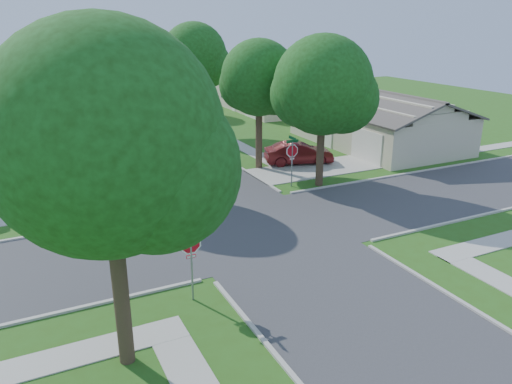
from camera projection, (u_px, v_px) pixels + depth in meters
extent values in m
plane|color=#2B5417|center=(255.00, 229.00, 23.45)|extent=(100.00, 100.00, 0.00)
cube|color=#333335|center=(255.00, 228.00, 23.45)|extent=(7.00, 100.00, 0.02)
cube|color=#9E9B91|center=(193.00, 121.00, 48.04)|extent=(1.20, 40.00, 0.04)
cube|color=#9E9B91|center=(59.00, 133.00, 42.96)|extent=(1.20, 40.00, 0.04)
cube|color=#9E9B91|center=(315.00, 169.00, 32.76)|extent=(8.80, 3.60, 0.05)
cube|color=gray|center=(192.00, 265.00, 17.07)|extent=(0.06, 0.06, 2.70)
cylinder|color=white|center=(191.00, 244.00, 16.80)|extent=(1.05, 0.02, 1.05)
cylinder|color=red|center=(191.00, 244.00, 16.80)|extent=(0.90, 0.03, 0.90)
cube|color=red|center=(191.00, 256.00, 16.96)|extent=(0.34, 0.03, 0.12)
cube|color=white|center=(191.00, 256.00, 16.96)|extent=(0.30, 0.03, 0.08)
cube|color=#0C5426|center=(190.00, 228.00, 16.62)|extent=(0.80, 0.02, 0.16)
cube|color=#0C5426|center=(190.00, 223.00, 16.56)|extent=(0.02, 0.80, 0.16)
cube|color=gray|center=(292.00, 164.00, 28.95)|extent=(0.06, 0.06, 2.70)
cylinder|color=white|center=(292.00, 151.00, 28.69)|extent=(1.05, 0.02, 1.05)
cylinder|color=red|center=(292.00, 151.00, 28.69)|extent=(0.90, 0.03, 0.90)
cube|color=red|center=(292.00, 159.00, 28.85)|extent=(0.34, 0.03, 0.12)
cube|color=white|center=(292.00, 159.00, 28.85)|extent=(0.30, 0.03, 0.08)
cube|color=#0C5426|center=(292.00, 141.00, 28.51)|extent=(0.80, 0.02, 0.16)
cube|color=#0C5426|center=(292.00, 138.00, 28.45)|extent=(0.02, 0.80, 0.16)
cylinder|color=#38281C|center=(259.00, 139.00, 32.40)|extent=(0.44, 0.44, 3.95)
sphere|color=#183E0F|center=(259.00, 78.00, 31.12)|extent=(4.80, 4.80, 4.80)
sphere|color=#183E0F|center=(274.00, 87.00, 31.26)|extent=(3.46, 3.46, 3.46)
sphere|color=#183E0F|center=(245.00, 85.00, 31.48)|extent=(3.26, 3.26, 3.26)
cylinder|color=#38281C|center=(196.00, 108.00, 42.52)|extent=(0.44, 0.44, 4.30)
sphere|color=#183E0F|center=(194.00, 55.00, 41.09)|extent=(5.40, 5.40, 5.40)
sphere|color=#183E0F|center=(208.00, 64.00, 41.24)|extent=(3.89, 3.89, 3.89)
sphere|color=#183E0F|center=(183.00, 62.00, 41.50)|extent=(3.67, 3.67, 3.67)
cylinder|color=#38281C|center=(155.00, 90.00, 53.56)|extent=(0.44, 0.44, 4.20)
sphere|color=#183E0F|center=(153.00, 51.00, 52.21)|extent=(5.00, 5.00, 5.00)
sphere|color=#183E0F|center=(163.00, 57.00, 52.35)|extent=(3.60, 3.60, 3.60)
sphere|color=#183E0F|center=(144.00, 55.00, 52.59)|extent=(3.40, 3.40, 3.40)
cylinder|color=#38281C|center=(112.00, 153.00, 28.43)|extent=(0.44, 0.44, 4.25)
sphere|color=#183E0F|center=(104.00, 77.00, 27.04)|extent=(5.20, 5.20, 5.20)
sphere|color=#183E0F|center=(124.00, 89.00, 27.19)|extent=(3.74, 3.74, 3.74)
sphere|color=#183E0F|center=(88.00, 86.00, 27.44)|extent=(3.54, 3.54, 3.54)
cylinder|color=#38281C|center=(81.00, 116.00, 38.58)|extent=(0.44, 0.44, 4.44)
sphere|color=#183E0F|center=(74.00, 56.00, 37.09)|extent=(5.60, 5.60, 5.60)
sphere|color=#183E0F|center=(90.00, 65.00, 37.25)|extent=(4.03, 4.03, 4.03)
sphere|color=#183E0F|center=(62.00, 63.00, 37.52)|extent=(3.81, 3.81, 3.81)
cylinder|color=#38281C|center=(63.00, 98.00, 49.69)|extent=(0.44, 0.44, 3.90)
sphere|color=#183E0F|center=(58.00, 58.00, 48.45)|extent=(4.60, 4.60, 4.60)
sphere|color=#183E0F|center=(68.00, 65.00, 48.59)|extent=(3.31, 3.31, 3.31)
sphere|color=#183E0F|center=(51.00, 63.00, 48.80)|extent=(3.13, 3.13, 3.13)
cylinder|color=#38281C|center=(122.00, 299.00, 13.73)|extent=(0.44, 0.44, 4.04)
sphere|color=#183E0F|center=(105.00, 138.00, 12.25)|extent=(6.00, 6.00, 6.00)
sphere|color=#183E0F|center=(156.00, 168.00, 12.42)|extent=(4.32, 4.32, 4.32)
sphere|color=#183E0F|center=(66.00, 159.00, 12.70)|extent=(4.08, 4.08, 4.08)
cylinder|color=#38281C|center=(320.00, 156.00, 29.06)|extent=(0.44, 0.44, 3.54)
sphere|color=#183E0F|center=(323.00, 85.00, 27.72)|extent=(5.60, 5.60, 5.60)
sphere|color=#183E0F|center=(343.00, 98.00, 27.88)|extent=(4.03, 4.03, 4.03)
sphere|color=#183E0F|center=(303.00, 95.00, 28.15)|extent=(3.81, 3.81, 3.81)
cube|color=#B1A88C|center=(377.00, 126.00, 38.99)|extent=(8.00, 13.00, 2.80)
cube|color=#443F3A|center=(399.00, 98.00, 39.15)|extent=(4.42, 13.60, 1.56)
cube|color=#443F3A|center=(358.00, 102.00, 37.48)|extent=(4.42, 13.60, 1.56)
cube|color=silver|center=(366.00, 146.00, 34.10)|extent=(0.06, 3.20, 2.20)
cube|color=silver|center=(329.00, 135.00, 37.99)|extent=(0.06, 0.90, 2.00)
cube|color=#1E2633|center=(311.00, 122.00, 40.02)|extent=(0.06, 1.80, 1.10)
cube|color=#B1A88C|center=(270.00, 96.00, 54.25)|extent=(8.00, 13.00, 2.80)
cube|color=#443F3A|center=(286.00, 76.00, 54.42)|extent=(4.42, 13.60, 1.56)
cube|color=#443F3A|center=(253.00, 78.00, 52.75)|extent=(4.42, 13.60, 1.56)
cube|color=silver|center=(252.00, 107.00, 49.37)|extent=(0.06, 3.20, 2.20)
cube|color=silver|center=(234.00, 102.00, 53.26)|extent=(0.06, 0.90, 2.00)
cube|color=#1E2633|center=(224.00, 93.00, 55.28)|extent=(0.06, 1.80, 1.10)
imported|color=#4E1011|center=(299.00, 153.00, 33.73)|extent=(4.83, 2.85, 1.50)
imported|color=black|center=(160.00, 115.00, 47.69)|extent=(1.63, 3.92, 1.33)
imported|color=black|center=(85.00, 94.00, 60.27)|extent=(2.14, 5.23, 1.52)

